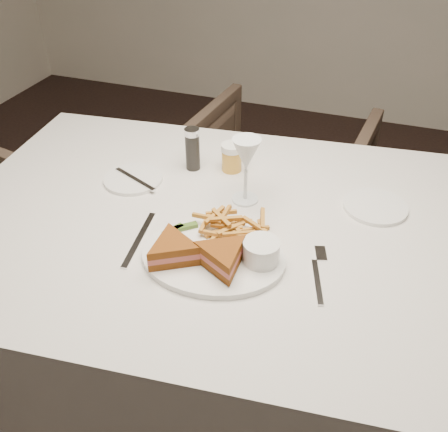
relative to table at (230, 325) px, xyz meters
The scene contains 3 objects.
table is the anchor object (origin of this frame).
chair_far 0.81m from the table, 95.40° to the left, with size 0.69×0.64×0.71m, color #46362B.
table_setting 0.42m from the table, 88.17° to the right, with size 0.80×0.56×0.18m.
Camera 1 is at (0.14, -0.77, 1.48)m, focal length 40.00 mm.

